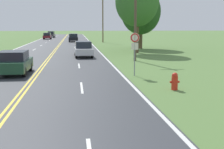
# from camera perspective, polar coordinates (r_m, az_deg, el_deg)

# --- Properties ---
(fire_hydrant) EXTENTS (0.48, 0.32, 0.88)m
(fire_hydrant) POSITION_cam_1_polar(r_m,az_deg,el_deg) (15.96, 11.39, -1.19)
(fire_hydrant) COLOR red
(fire_hydrant) RESTS_ON ground
(traffic_sign) EXTENTS (0.60, 0.10, 2.75)m
(traffic_sign) POSITION_cam_1_polar(r_m,az_deg,el_deg) (19.92, 4.19, 5.68)
(traffic_sign) COLOR gray
(traffic_sign) RESTS_ON ground
(utility_pole_midground) EXTENTS (1.80, 0.24, 7.21)m
(utility_pole_midground) POSITION_cam_1_polar(r_m,az_deg,el_deg) (28.77, 4.30, 10.00)
(utility_pole_midground) COLOR brown
(utility_pole_midground) RESTS_ON ground
(utility_pole_far) EXTENTS (1.80, 0.24, 9.33)m
(utility_pole_far) POSITION_cam_1_polar(r_m,az_deg,el_deg) (60.69, -1.69, 10.44)
(utility_pole_far) COLOR brown
(utility_pole_far) RESTS_ON ground
(tree_left_verge) EXTENTS (5.11, 5.11, 8.95)m
(tree_left_verge) POSITION_cam_1_polar(r_m,az_deg,el_deg) (37.47, 4.60, 13.15)
(tree_left_verge) COLOR brown
(tree_left_verge) RESTS_ON ground
(tree_behind_sign) EXTENTS (5.52, 5.52, 8.33)m
(tree_behind_sign) POSITION_cam_1_polar(r_m,az_deg,el_deg) (44.30, 5.29, 11.39)
(tree_behind_sign) COLOR brown
(tree_behind_sign) RESTS_ON ground
(car_dark_green_sedan_approaching) EXTENTS (1.97, 4.24, 1.55)m
(car_dark_green_sedan_approaching) POSITION_cam_1_polar(r_m,az_deg,el_deg) (21.66, -17.54, 2.11)
(car_dark_green_sedan_approaching) COLOR black
(car_dark_green_sedan_approaching) RESTS_ON ground
(car_silver_sedan_mid_near) EXTENTS (1.91, 4.83, 1.59)m
(car_silver_sedan_mid_near) POSITION_cam_1_polar(r_m,az_deg,el_deg) (32.66, -5.28, 4.70)
(car_silver_sedan_mid_near) COLOR black
(car_silver_sedan_mid_near) RESTS_ON ground
(car_black_van_mid_far) EXTENTS (1.89, 4.72, 1.62)m
(car_black_van_mid_far) POSITION_cam_1_polar(r_m,az_deg,el_deg) (63.62, -7.06, 6.74)
(car_black_van_mid_far) COLOR black
(car_black_van_mid_far) RESTS_ON ground
(car_maroon_van_receding) EXTENTS (1.78, 4.39, 1.52)m
(car_maroon_van_receding) POSITION_cam_1_polar(r_m,az_deg,el_deg) (77.06, -11.76, 6.96)
(car_maroon_van_receding) COLOR black
(car_maroon_van_receding) RESTS_ON ground
(car_dark_grey_van_distant) EXTENTS (1.91, 4.29, 1.69)m
(car_dark_grey_van_distant) POSITION_cam_1_polar(r_m,az_deg,el_deg) (87.01, -11.04, 7.23)
(car_dark_grey_van_distant) COLOR black
(car_dark_grey_van_distant) RESTS_ON ground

